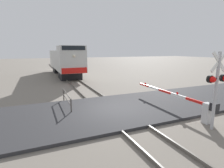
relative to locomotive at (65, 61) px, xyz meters
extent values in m
plane|color=slate|center=(0.00, -17.33, -2.18)|extent=(160.00, 160.00, 0.00)
cube|color=#59544C|center=(-0.72, -17.33, -2.10)|extent=(0.08, 80.00, 0.15)
cube|color=#59544C|center=(0.72, -17.33, -2.10)|extent=(0.08, 80.00, 0.15)
cube|color=#2D2D30|center=(0.00, -17.33, -2.10)|extent=(36.00, 5.92, 0.15)
cube|color=black|center=(0.00, -3.62, -1.65)|extent=(2.58, 3.20, 1.05)
cube|color=black|center=(0.00, 4.11, -1.65)|extent=(2.58, 3.20, 1.05)
cube|color=silver|center=(0.00, 0.24, 0.17)|extent=(3.03, 14.05, 2.59)
cube|color=silver|center=(0.00, -5.15, 1.75)|extent=(2.97, 3.27, 0.58)
cube|color=black|center=(0.00, -6.81, 1.75)|extent=(2.58, 0.06, 0.46)
cube|color=red|center=(0.00, -6.82, -0.78)|extent=(2.88, 0.08, 0.64)
sphere|color=#F2EACC|center=(0.00, -6.83, 0.88)|extent=(0.36, 0.36, 0.36)
cylinder|color=#ADADB2|center=(3.40, -21.56, -0.36)|extent=(0.14, 0.14, 3.63)
cube|color=white|center=(3.40, -21.56, 1.00)|extent=(0.95, 0.04, 0.95)
cube|color=white|center=(3.40, -21.56, 1.00)|extent=(0.95, 0.04, 0.95)
cube|color=black|center=(3.40, -21.56, 0.25)|extent=(1.04, 0.08, 0.08)
sphere|color=red|center=(2.98, -21.66, 0.25)|extent=(0.28, 0.28, 0.28)
cylinder|color=black|center=(2.98, -21.54, 0.25)|extent=(0.34, 0.14, 0.34)
cylinder|color=black|center=(3.82, -21.54, 0.25)|extent=(0.34, 0.14, 0.34)
cube|color=silver|center=(3.76, -20.97, -1.64)|extent=(0.36, 0.36, 1.07)
cube|color=black|center=(3.76, -21.32, -1.21)|extent=(0.28, 0.36, 0.40)
cube|color=red|center=(3.76, -20.16, -1.21)|extent=(0.10, 1.22, 0.14)
cube|color=white|center=(3.76, -18.95, -1.21)|extent=(0.10, 1.22, 0.14)
cube|color=red|center=(3.76, -17.73, -1.21)|extent=(0.10, 1.22, 0.14)
cube|color=white|center=(3.76, -16.51, -1.21)|extent=(0.10, 1.22, 0.14)
cube|color=red|center=(3.76, -15.30, -1.21)|extent=(0.10, 1.22, 0.14)
sphere|color=red|center=(3.76, -18.84, -1.07)|extent=(0.14, 0.14, 0.14)
sphere|color=red|center=(3.76, -15.37, -1.07)|extent=(0.14, 0.14, 0.14)
cylinder|color=#4C4742|center=(-2.34, -16.95, -1.70)|extent=(0.08, 0.08, 0.95)
cylinder|color=#4C4742|center=(-2.34, -14.07, -1.70)|extent=(0.08, 0.08, 0.95)
cylinder|color=#4C4742|center=(-2.34, -15.51, -1.27)|extent=(0.06, 2.88, 0.06)
cylinder|color=#4C4742|center=(-2.34, -15.51, -1.65)|extent=(0.06, 2.88, 0.06)
camera|label=1|loc=(-4.07, -26.88, 1.51)|focal=28.36mm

